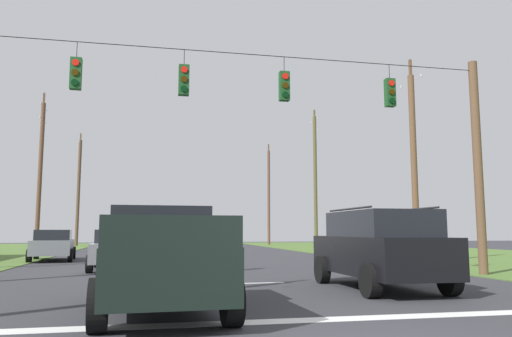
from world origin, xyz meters
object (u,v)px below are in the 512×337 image
(overhead_signal_span, at_px, (233,143))
(suv_black, at_px, (379,247))
(distant_car_crossing_white, at_px, (119,249))
(utility_pole_far_right, at_px, (315,178))
(utility_pole_distant_left, at_px, (78,191))
(pickup_truck, at_px, (160,258))
(distant_car_oncoming, at_px, (359,242))
(utility_pole_distant_right, at_px, (40,172))
(utility_pole_near_left, at_px, (269,196))
(distant_car_far_parked, at_px, (53,245))
(utility_pole_mid_right, at_px, (414,163))

(overhead_signal_span, height_order, suv_black, overhead_signal_span)
(overhead_signal_span, bearing_deg, distant_car_crossing_white, 125.60)
(utility_pole_far_right, xyz_separation_m, utility_pole_distant_left, (-19.01, 15.03, -0.12))
(pickup_truck, distance_m, suv_black, 6.06)
(distant_car_oncoming, distance_m, utility_pole_distant_left, 29.67)
(utility_pole_distant_right, relative_size, utility_pole_distant_left, 0.99)
(utility_pole_near_left, height_order, utility_pole_distant_right, utility_pole_distant_right)
(distant_car_oncoming, relative_size, distant_car_far_parked, 0.97)
(overhead_signal_span, distance_m, utility_pole_mid_right, 11.04)
(suv_black, distance_m, utility_pole_distant_right, 27.26)
(distant_car_oncoming, bearing_deg, distant_car_far_parked, -172.25)
(distant_car_far_parked, distance_m, utility_pole_near_left, 29.68)
(overhead_signal_span, bearing_deg, utility_pole_far_right, 65.05)
(utility_pole_mid_right, xyz_separation_m, utility_pole_distant_right, (-19.12, 14.75, 0.82))
(suv_black, xyz_separation_m, utility_pole_distant_left, (-12.63, 38.91, 4.23))
(pickup_truck, distance_m, utility_pole_near_left, 42.92)
(pickup_truck, distance_m, utility_pole_far_right, 29.16)
(distant_car_far_parked, bearing_deg, utility_pole_distant_right, 106.22)
(distant_car_oncoming, height_order, utility_pole_far_right, utility_pole_far_right)
(distant_car_oncoming, bearing_deg, overhead_signal_span, -125.98)
(utility_pole_mid_right, xyz_separation_m, utility_pole_distant_left, (-18.68, 30.14, 0.74))
(overhead_signal_span, relative_size, distant_car_oncoming, 4.02)
(distant_car_crossing_white, height_order, utility_pole_distant_right, utility_pole_distant_right)
(utility_pole_far_right, bearing_deg, utility_pole_near_left, 90.39)
(overhead_signal_span, height_order, utility_pole_mid_right, utility_pole_mid_right)
(distant_car_far_parked, bearing_deg, pickup_truck, -73.93)
(distant_car_crossing_white, bearing_deg, distant_car_oncoming, 32.99)
(pickup_truck, xyz_separation_m, distant_car_oncoming, (12.37, 19.26, -0.18))
(utility_pole_far_right, height_order, utility_pole_distant_right, utility_pole_distant_right)
(pickup_truck, xyz_separation_m, suv_black, (5.59, 2.34, 0.09))
(pickup_truck, relative_size, distant_car_crossing_white, 1.27)
(utility_pole_distant_right, height_order, utility_pole_distant_left, utility_pole_distant_left)
(suv_black, distance_m, distant_car_crossing_white, 10.61)
(overhead_signal_span, distance_m, suv_black, 5.45)
(utility_pole_distant_left, bearing_deg, utility_pole_far_right, -38.34)
(suv_black, bearing_deg, utility_pole_mid_right, 55.42)
(suv_black, height_order, utility_pole_distant_left, utility_pole_distant_left)
(overhead_signal_span, height_order, utility_pole_far_right, utility_pole_far_right)
(utility_pole_mid_right, height_order, utility_pole_near_left, utility_pole_near_left)
(utility_pole_distant_right, bearing_deg, distant_car_far_parked, -73.78)
(pickup_truck, bearing_deg, utility_pole_distant_right, 106.12)
(utility_pole_distant_right, bearing_deg, utility_pole_near_left, 38.09)
(utility_pole_far_right, bearing_deg, overhead_signal_span, -114.95)
(overhead_signal_span, height_order, distant_car_crossing_white, overhead_signal_span)
(distant_car_crossing_white, relative_size, utility_pole_distant_left, 0.39)
(distant_car_far_parked, height_order, utility_pole_distant_left, utility_pole_distant_left)
(overhead_signal_span, relative_size, distant_car_far_parked, 3.92)
(distant_car_oncoming, xyz_separation_m, utility_pole_far_right, (-0.39, 6.96, 4.61))
(suv_black, bearing_deg, utility_pole_far_right, 75.04)
(pickup_truck, xyz_separation_m, utility_pole_far_right, (11.97, 26.22, 4.44))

